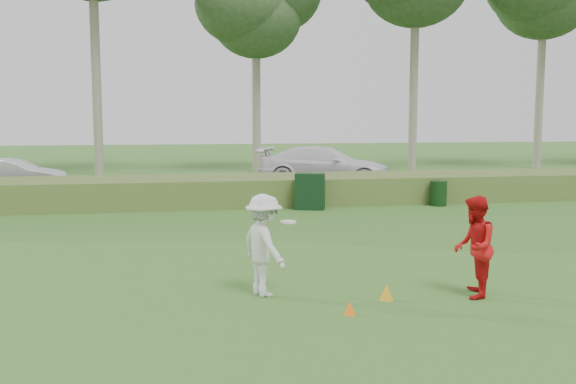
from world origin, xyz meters
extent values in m
plane|color=#2E6120|center=(0.00, 0.00, 0.00)|extent=(120.00, 120.00, 0.00)
cube|color=#486327|center=(0.00, 12.00, 0.45)|extent=(80.00, 3.00, 0.90)
cube|color=#2D2D2D|center=(0.00, 17.00, 0.03)|extent=(80.00, 6.00, 0.06)
cylinder|color=gray|center=(-6.00, 23.00, 7.75)|extent=(0.44, 0.44, 15.50)
cylinder|color=gray|center=(2.00, 24.50, 5.75)|extent=(0.44, 0.44, 11.50)
ellipsoid|color=#2C4723|center=(2.00, 24.50, 8.62)|extent=(6.24, 6.24, 5.28)
cylinder|color=gray|center=(10.00, 22.50, 7.00)|extent=(0.44, 0.44, 14.00)
cylinder|color=gray|center=(18.00, 23.80, 6.75)|extent=(0.44, 0.44, 13.50)
imported|color=silver|center=(-1.01, 0.62, 0.84)|extent=(0.98, 1.24, 1.67)
cylinder|color=white|center=(-0.61, 0.62, 1.21)|extent=(0.27, 0.27, 0.03)
imported|color=red|center=(2.33, -0.08, 0.83)|extent=(0.91, 1.00, 1.66)
cone|color=orange|center=(0.09, -0.65, 0.10)|extent=(0.18, 0.18, 0.20)
cone|color=orange|center=(0.88, -0.01, 0.13)|extent=(0.23, 0.23, 0.25)
cube|color=black|center=(1.82, 10.14, 0.57)|extent=(1.05, 0.83, 1.15)
cylinder|color=black|center=(6.17, 10.21, 0.41)|extent=(0.65, 0.65, 0.82)
imported|color=silver|center=(-8.43, 16.05, 0.70)|extent=(4.00, 1.75, 1.28)
imported|color=white|center=(3.89, 16.74, 0.87)|extent=(6.04, 4.22, 1.62)
camera|label=1|loc=(-2.45, -9.58, 2.92)|focal=40.00mm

